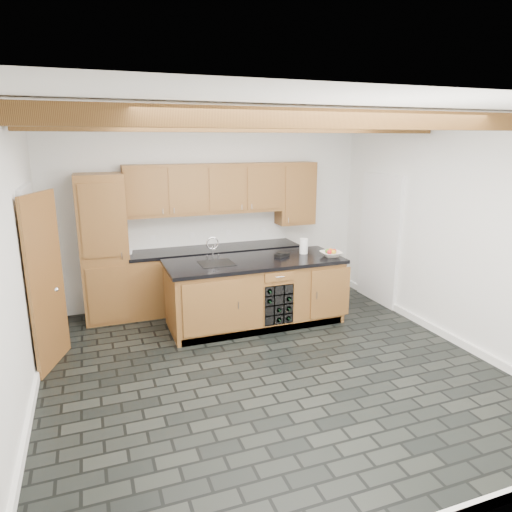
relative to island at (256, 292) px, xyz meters
The scene contains 10 objects.
ground 1.40m from the island, 103.44° to the right, with size 5.00×5.00×0.00m, color black.
room_shell 1.36m from the island, 117.48° to the right, with size 5.01×5.00×5.00m.
back_cabinetry 1.28m from the island, 125.62° to the left, with size 3.65×0.62×2.20m.
island is the anchor object (origin of this frame).
faucet 0.75m from the island, behind, with size 0.45×0.40×0.34m.
kitchen_scale 0.65m from the island, ahead, with size 0.23×0.19×0.06m.
fruit_bowl 1.20m from the island, ahead, with size 0.30×0.30×0.07m, color silver.
fruit_cluster 1.22m from the island, ahead, with size 0.16×0.17×0.07m.
paper_towel 0.98m from the island, ahead, with size 0.12×0.12×0.22m, color white.
mug 1.93m from the island, 149.83° to the left, with size 0.10×0.10×0.09m, color white.
Camera 1 is at (-1.79, -4.44, 2.54)m, focal length 32.00 mm.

